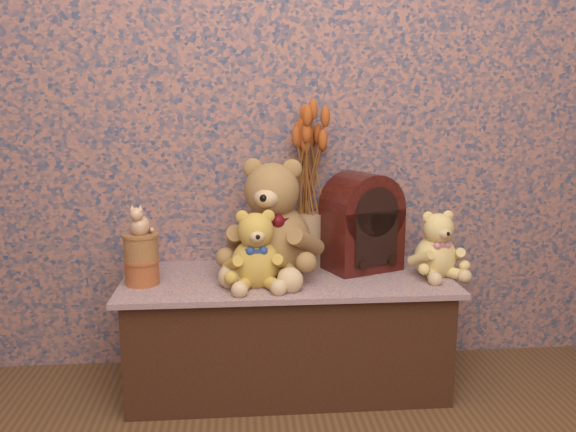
# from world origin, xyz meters

# --- Properties ---
(display_shelf) EXTENTS (1.21, 0.52, 0.43)m
(display_shelf) POSITION_xyz_m (0.00, 1.25, 0.22)
(display_shelf) COLOR #3A5178
(display_shelf) RESTS_ON ground
(teddy_large) EXTENTS (0.49, 0.53, 0.47)m
(teddy_large) POSITION_xyz_m (-0.05, 1.30, 0.67)
(teddy_large) COLOR #956339
(teddy_large) RESTS_ON display_shelf
(teddy_medium) EXTENTS (0.25, 0.29, 0.29)m
(teddy_medium) POSITION_xyz_m (-0.12, 1.16, 0.58)
(teddy_medium) COLOR gold
(teddy_medium) RESTS_ON display_shelf
(teddy_small) EXTENTS (0.25, 0.29, 0.26)m
(teddy_small) POSITION_xyz_m (0.55, 1.22, 0.56)
(teddy_small) COLOR #E0C36A
(teddy_small) RESTS_ON display_shelf
(cathedral_radio) EXTENTS (0.33, 0.29, 0.38)m
(cathedral_radio) POSITION_xyz_m (0.30, 1.34, 0.62)
(cathedral_radio) COLOR #330E09
(cathedral_radio) RESTS_ON display_shelf
(ceramic_vase) EXTENTS (0.16, 0.16, 0.21)m
(ceramic_vase) POSITION_xyz_m (0.09, 1.40, 0.54)
(ceramic_vase) COLOR tan
(ceramic_vase) RESTS_ON display_shelf
(dried_stalks) EXTENTS (0.27, 0.27, 0.45)m
(dried_stalks) POSITION_xyz_m (0.09, 1.40, 0.87)
(dried_stalks) COLOR #B8521D
(dried_stalks) RESTS_ON ceramic_vase
(biscuit_tin_lower) EXTENTS (0.16, 0.16, 0.09)m
(biscuit_tin_lower) POSITION_xyz_m (-0.52, 1.20, 0.48)
(biscuit_tin_lower) COLOR #BE8037
(biscuit_tin_lower) RESTS_ON display_shelf
(biscuit_tin_upper) EXTENTS (0.16, 0.16, 0.09)m
(biscuit_tin_upper) POSITION_xyz_m (-0.52, 1.20, 0.57)
(biscuit_tin_upper) COLOR tan
(biscuit_tin_upper) RESTS_ON biscuit_tin_lower
(cat_figurine) EXTENTS (0.10, 0.10, 0.11)m
(cat_figurine) POSITION_xyz_m (-0.52, 1.20, 0.67)
(cat_figurine) COLOR silver
(cat_figurine) RESTS_ON biscuit_tin_upper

